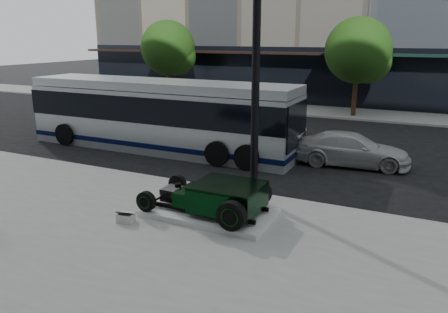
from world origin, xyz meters
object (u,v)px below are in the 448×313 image
at_px(hot_rod, 220,197).
at_px(lamppost, 256,80).
at_px(white_sedan, 352,149).
at_px(transit_bus, 160,115).

distance_m(hot_rod, lamppost, 3.33).
bearing_deg(white_sedan, transit_bus, 90.31).
bearing_deg(lamppost, hot_rod, -97.85).
height_order(lamppost, white_sedan, lamppost).
distance_m(transit_bus, white_sedan, 7.99).
height_order(hot_rod, white_sedan, white_sedan).
bearing_deg(transit_bus, lamppost, -34.49).
bearing_deg(white_sedan, lamppost, 152.69).
distance_m(lamppost, white_sedan, 6.20).
xyz_separation_m(lamppost, transit_bus, (-5.98, 4.11, -2.06)).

